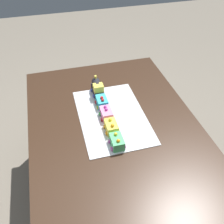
{
  "coord_description": "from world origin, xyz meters",
  "views": [
    {
      "loc": [
        1.05,
        -0.29,
        1.79
      ],
      "look_at": [
        -0.07,
        0.01,
        0.77
      ],
      "focal_mm": 40.57,
      "sensor_mm": 36.0,
      "label": 1
    }
  ],
  "objects_px": {
    "cake_locomotive": "(97,88)",
    "cake_car_gondola_mint_green": "(117,142)",
    "cake_car_caboose_bubblegum": "(106,114)",
    "cake_car_hopper_lemon": "(111,127)",
    "dining_table": "(114,137)",
    "cake_car_tanker_turquoise": "(102,102)"
  },
  "relations": [
    {
      "from": "cake_car_hopper_lemon",
      "to": "cake_car_gondola_mint_green",
      "type": "xyz_separation_m",
      "value": [
        0.12,
        0.0,
        0.0
      ]
    },
    {
      "from": "cake_locomotive",
      "to": "cake_car_hopper_lemon",
      "type": "bearing_deg",
      "value": -0.0
    },
    {
      "from": "cake_locomotive",
      "to": "cake_car_tanker_turquoise",
      "type": "xyz_separation_m",
      "value": [
        0.13,
        -0.0,
        -0.02
      ]
    },
    {
      "from": "cake_locomotive",
      "to": "cake_car_gondola_mint_green",
      "type": "bearing_deg",
      "value": -0.0
    },
    {
      "from": "cake_locomotive",
      "to": "cake_car_hopper_lemon",
      "type": "height_order",
      "value": "cake_locomotive"
    },
    {
      "from": "cake_car_tanker_turquoise",
      "to": "cake_car_hopper_lemon",
      "type": "xyz_separation_m",
      "value": [
        0.24,
        0.0,
        0.0
      ]
    },
    {
      "from": "cake_car_tanker_turquoise",
      "to": "cake_car_caboose_bubblegum",
      "type": "height_order",
      "value": "same"
    },
    {
      "from": "cake_car_hopper_lemon",
      "to": "cake_car_gondola_mint_green",
      "type": "relative_size",
      "value": 1.0
    },
    {
      "from": "cake_car_caboose_bubblegum",
      "to": "cake_car_gondola_mint_green",
      "type": "xyz_separation_m",
      "value": [
        0.24,
        0.0,
        0.0
      ]
    },
    {
      "from": "cake_car_caboose_bubblegum",
      "to": "cake_car_gondola_mint_green",
      "type": "height_order",
      "value": "same"
    },
    {
      "from": "cake_locomotive",
      "to": "cake_car_gondola_mint_green",
      "type": "distance_m",
      "value": 0.48
    },
    {
      "from": "dining_table",
      "to": "cake_locomotive",
      "type": "height_order",
      "value": "cake_locomotive"
    },
    {
      "from": "dining_table",
      "to": "cake_car_tanker_turquoise",
      "type": "distance_m",
      "value": 0.24
    },
    {
      "from": "cake_car_tanker_turquoise",
      "to": "cake_car_caboose_bubblegum",
      "type": "bearing_deg",
      "value": 0.0
    },
    {
      "from": "dining_table",
      "to": "cake_car_hopper_lemon",
      "type": "distance_m",
      "value": 0.15
    },
    {
      "from": "cake_car_caboose_bubblegum",
      "to": "cake_car_hopper_lemon",
      "type": "distance_m",
      "value": 0.12
    },
    {
      "from": "cake_locomotive",
      "to": "cake_car_caboose_bubblegum",
      "type": "xyz_separation_m",
      "value": [
        0.25,
        -0.0,
        -0.02
      ]
    },
    {
      "from": "cake_locomotive",
      "to": "cake_car_gondola_mint_green",
      "type": "xyz_separation_m",
      "value": [
        0.48,
        -0.0,
        -0.02
      ]
    },
    {
      "from": "dining_table",
      "to": "cake_car_tanker_turquoise",
      "type": "xyz_separation_m",
      "value": [
        -0.19,
        -0.03,
        0.14
      ]
    },
    {
      "from": "cake_locomotive",
      "to": "cake_car_caboose_bubblegum",
      "type": "bearing_deg",
      "value": -0.0
    },
    {
      "from": "cake_car_tanker_turquoise",
      "to": "cake_car_caboose_bubblegum",
      "type": "distance_m",
      "value": 0.12
    },
    {
      "from": "dining_table",
      "to": "cake_car_caboose_bubblegum",
      "type": "distance_m",
      "value": 0.16
    }
  ]
}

